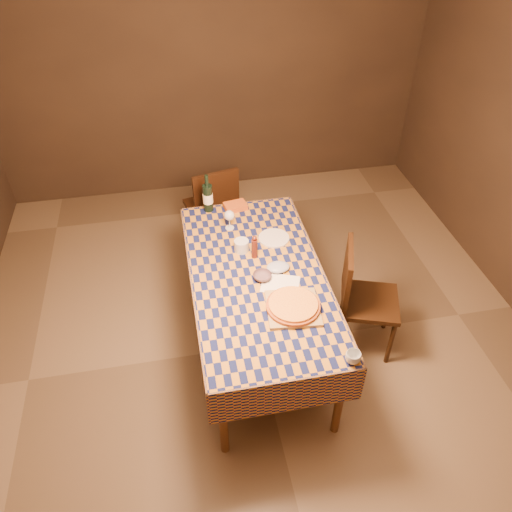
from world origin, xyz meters
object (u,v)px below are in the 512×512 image
object	(u,v)px
cutting_board	(293,308)
pizza	(293,305)
dining_table	(257,282)
chair_far	(213,206)
chair_right	(360,294)
wine_bottle	(208,197)
white_plate	(274,238)
bowl	(262,276)

from	to	relation	value
cutting_board	pizza	xyz separation A→B (m)	(0.00, -0.00, 0.03)
dining_table	pizza	xyz separation A→B (m)	(0.16, -0.38, 0.11)
dining_table	chair_far	bearing A→B (deg)	97.40
cutting_board	chair_far	world-z (taller)	chair_far
pizza	chair_right	distance (m)	0.72
wine_bottle	chair_right	xyz separation A→B (m)	(1.01, -0.95, -0.37)
white_plate	bowl	bearing A→B (deg)	-112.79
pizza	white_plate	size ratio (longest dim) A/B	1.90
dining_table	white_plate	world-z (taller)	white_plate
wine_bottle	chair_right	bearing A→B (deg)	-43.32
pizza	bowl	bearing A→B (deg)	112.66
cutting_board	white_plate	size ratio (longest dim) A/B	1.44
pizza	chair_right	world-z (taller)	chair_right
white_plate	wine_bottle	bearing A→B (deg)	132.75
dining_table	cutting_board	size ratio (longest dim) A/B	5.42
cutting_board	chair_right	distance (m)	0.71
bowl	wine_bottle	size ratio (longest dim) A/B	0.40
dining_table	white_plate	size ratio (longest dim) A/B	7.80
bowl	chair_far	size ratio (longest dim) A/B	0.14
cutting_board	chair_far	distance (m)	1.70
cutting_board	wine_bottle	xyz separation A→B (m)	(-0.40, 1.23, 0.11)
white_plate	cutting_board	bearing A→B (deg)	-93.08
pizza	wine_bottle	distance (m)	1.30
dining_table	chair_far	size ratio (longest dim) A/B	1.98
wine_bottle	white_plate	size ratio (longest dim) A/B	1.40
dining_table	white_plate	xyz separation A→B (m)	(0.20, 0.38, 0.08)
bowl	wine_bottle	bearing A→B (deg)	106.46
dining_table	wine_bottle	size ratio (longest dim) A/B	5.59
cutting_board	bowl	world-z (taller)	bowl
dining_table	bowl	size ratio (longest dim) A/B	14.12
cutting_board	wine_bottle	size ratio (longest dim) A/B	1.03
pizza	bowl	size ratio (longest dim) A/B	3.45
dining_table	bowl	bearing A→B (deg)	-61.03
wine_bottle	pizza	bearing A→B (deg)	-71.84
pizza	chair_far	xyz separation A→B (m)	(-0.33, 1.65, -0.29)
dining_table	white_plate	distance (m)	0.44
dining_table	bowl	distance (m)	0.11
dining_table	chair_far	distance (m)	1.30
bowl	cutting_board	bearing A→B (deg)	-67.34
chair_right	white_plate	bearing A→B (deg)	140.22
bowl	white_plate	bearing A→B (deg)	67.21
chair_far	chair_right	size ratio (longest dim) A/B	1.00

